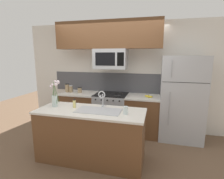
# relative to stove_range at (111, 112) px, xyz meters

# --- Properties ---
(ground_plane) EXTENTS (10.00, 10.00, 0.00)m
(ground_plane) POSITION_rel_stove_range_xyz_m (-0.00, -0.90, -0.46)
(ground_plane) COLOR brown
(rear_partition) EXTENTS (5.20, 0.10, 2.60)m
(rear_partition) POSITION_rel_stove_range_xyz_m (0.30, 0.38, 0.84)
(rear_partition) COLOR silver
(rear_partition) RESTS_ON ground
(splash_band) EXTENTS (3.25, 0.01, 0.48)m
(splash_band) POSITION_rel_stove_range_xyz_m (-0.00, 0.32, 0.69)
(splash_band) COLOR #4C4C51
(splash_band) RESTS_ON rear_partition
(back_counter_left) EXTENTS (0.90, 0.65, 0.91)m
(back_counter_left) POSITION_rel_stove_range_xyz_m (-0.82, 0.00, -0.01)
(back_counter_left) COLOR brown
(back_counter_left) RESTS_ON ground
(back_counter_right) EXTENTS (0.78, 0.65, 0.91)m
(back_counter_right) POSITION_rel_stove_range_xyz_m (0.75, 0.00, -0.01)
(back_counter_right) COLOR brown
(back_counter_right) RESTS_ON ground
(stove_range) EXTENTS (0.76, 0.64, 0.93)m
(stove_range) POSITION_rel_stove_range_xyz_m (0.00, 0.00, 0.00)
(stove_range) COLOR #A8AAAF
(stove_range) RESTS_ON ground
(microwave) EXTENTS (0.74, 0.40, 0.44)m
(microwave) POSITION_rel_stove_range_xyz_m (0.00, -0.02, 1.28)
(microwave) COLOR #A8AAAF
(upper_cabinet_band) EXTENTS (2.38, 0.34, 0.60)m
(upper_cabinet_band) POSITION_rel_stove_range_xyz_m (-0.06, -0.05, 1.80)
(upper_cabinet_band) COLOR brown
(refrigerator) EXTENTS (0.89, 0.74, 1.82)m
(refrigerator) POSITION_rel_stove_range_xyz_m (1.57, 0.02, 0.45)
(refrigerator) COLOR #A8AAAF
(refrigerator) RESTS_ON ground
(storage_jar_tall) EXTENTS (0.10, 0.10, 0.21)m
(storage_jar_tall) POSITION_rel_stove_range_xyz_m (-1.15, 0.00, 0.56)
(storage_jar_tall) COLOR #997F5B
(storage_jar_tall) RESTS_ON back_counter_left
(storage_jar_medium) EXTENTS (0.09, 0.09, 0.17)m
(storage_jar_medium) POSITION_rel_stove_range_xyz_m (-1.05, -0.00, 0.53)
(storage_jar_medium) COLOR #997F5B
(storage_jar_medium) RESTS_ON back_counter_left
(storage_jar_short) EXTENTS (0.10, 0.10, 0.14)m
(storage_jar_short) POSITION_rel_stove_range_xyz_m (-0.80, -0.00, 0.52)
(storage_jar_short) COLOR #997F5B
(storage_jar_short) RESTS_ON back_counter_left
(banana_bunch) EXTENTS (0.19, 0.16, 0.08)m
(banana_bunch) POSITION_rel_stove_range_xyz_m (0.88, -0.06, 0.47)
(banana_bunch) COLOR yellow
(banana_bunch) RESTS_ON back_counter_right
(island_counter) EXTENTS (1.85, 0.73, 0.91)m
(island_counter) POSITION_rel_stove_range_xyz_m (-0.03, -1.25, -0.01)
(island_counter) COLOR brown
(island_counter) RESTS_ON ground
(kitchen_sink) EXTENTS (0.76, 0.39, 0.16)m
(kitchen_sink) POSITION_rel_stove_range_xyz_m (0.12, -1.25, 0.38)
(kitchen_sink) COLOR #ADAFB5
(kitchen_sink) RESTS_ON island_counter
(sink_faucet) EXTENTS (0.14, 0.14, 0.31)m
(sink_faucet) POSITION_rel_stove_range_xyz_m (0.12, -1.06, 0.65)
(sink_faucet) COLOR #B7BABF
(sink_faucet) RESTS_ON island_counter
(dish_soap_bottle) EXTENTS (0.06, 0.05, 0.16)m
(dish_soap_bottle) POSITION_rel_stove_range_xyz_m (-0.36, -1.18, 0.52)
(dish_soap_bottle) COLOR #DBCC75
(dish_soap_bottle) RESTS_ON island_counter
(drinking_glass) EXTENTS (0.07, 0.07, 0.13)m
(drinking_glass) POSITION_rel_stove_range_xyz_m (0.59, -1.30, 0.51)
(drinking_glass) COLOR silver
(drinking_glass) RESTS_ON island_counter
(flower_vase) EXTENTS (0.17, 0.14, 0.48)m
(flower_vase) POSITION_rel_stove_range_xyz_m (-0.72, -1.20, 0.62)
(flower_vase) COLOR silver
(flower_vase) RESTS_ON island_counter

